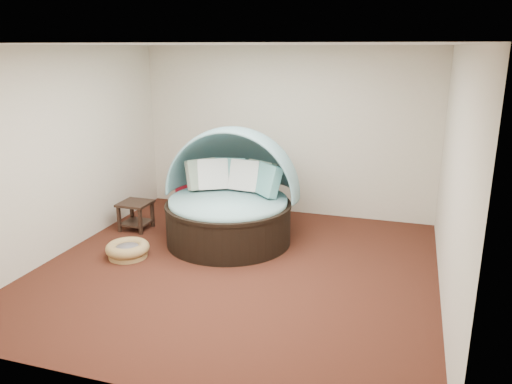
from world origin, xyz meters
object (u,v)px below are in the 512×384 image
(pet_basket, at_px, (128,250))
(red_armchair, at_px, (201,192))
(canopy_daybed, at_px, (231,189))
(side_table, at_px, (136,212))

(pet_basket, height_order, red_armchair, red_armchair)
(canopy_daybed, bearing_deg, pet_basket, -138.87)
(canopy_daybed, bearing_deg, red_armchair, 131.14)
(canopy_daybed, distance_m, pet_basket, 1.68)
(side_table, bearing_deg, red_armchair, 55.71)
(red_armchair, distance_m, side_table, 1.22)
(side_table, bearing_deg, canopy_daybed, 2.18)
(canopy_daybed, height_order, pet_basket, canopy_daybed)
(pet_basket, xyz_separation_m, red_armchair, (0.23, 2.00, 0.29))
(red_armchair, bearing_deg, canopy_daybed, -46.49)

